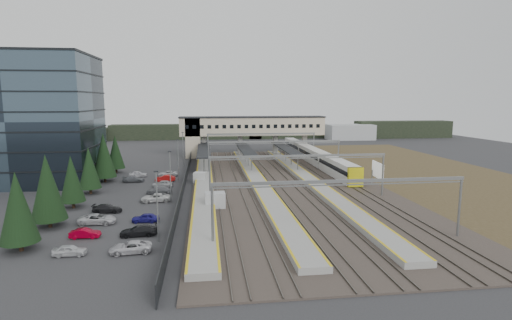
{
  "coord_description": "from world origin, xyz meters",
  "views": [
    {
      "loc": [
        -2.56,
        -68.81,
        15.7
      ],
      "look_at": [
        7.23,
        8.29,
        4.0
      ],
      "focal_mm": 28.0,
      "sensor_mm": 36.0,
      "label": 1
    }
  ],
  "objects": [
    {
      "name": "canopies",
      "position": [
        7.0,
        27.0,
        3.92
      ],
      "size": [
        23.1,
        30.0,
        3.28
      ],
      "color": "black",
      "rests_on": "ground"
    },
    {
      "name": "footbridge",
      "position": [
        7.7,
        42.0,
        7.93
      ],
      "size": [
        40.4,
        6.4,
        11.2
      ],
      "color": "beige",
      "rests_on": "ground"
    },
    {
      "name": "relay_cabin_far",
      "position": [
        -3.71,
        6.21,
        1.07
      ],
      "size": [
        2.69,
        2.39,
        2.14
      ],
      "color": "#A7AAAC",
      "rests_on": "ground"
    },
    {
      "name": "office_building",
      "position": [
        -36.0,
        12.0,
        12.19
      ],
      "size": [
        24.3,
        18.3,
        24.3
      ],
      "color": "#364856",
      "rests_on": "ground"
    },
    {
      "name": "fence",
      "position": [
        -6.5,
        5.0,
        1.0
      ],
      "size": [
        0.08,
        90.0,
        2.0
      ],
      "color": "#26282B",
      "rests_on": "ground"
    },
    {
      "name": "scrub_east",
      "position": [
        45.0,
        5.0,
        0.03
      ],
      "size": [
        34.0,
        120.0,
        0.06
      ],
      "color": "#41371E",
      "rests_on": "ground"
    },
    {
      "name": "train",
      "position": [
        24.0,
        27.03,
        1.99
      ],
      "size": [
        2.78,
        57.98,
        3.49
      ],
      "color": "silver",
      "rests_on": "ground"
    },
    {
      "name": "ground",
      "position": [
        0.0,
        0.0,
        0.0
      ],
      "size": [
        220.0,
        220.0,
        0.0
      ],
      "primitive_type": "plane",
      "color": "#2B2B2D",
      "rests_on": "ground"
    },
    {
      "name": "car_park",
      "position": [
        -12.84,
        -7.74,
        0.61
      ],
      "size": [
        10.75,
        44.68,
        1.29
      ],
      "color": "silver",
      "rests_on": "ground"
    },
    {
      "name": "lampposts",
      "position": [
        -8.0,
        1.25,
        4.34
      ],
      "size": [
        0.5,
        53.25,
        8.07
      ],
      "color": "slate",
      "rests_on": "ground"
    },
    {
      "name": "gantries",
      "position": [
        12.0,
        3.0,
        6.0
      ],
      "size": [
        28.4,
        62.28,
        7.17
      ],
      "color": "slate",
      "rests_on": "ground"
    },
    {
      "name": "billboard",
      "position": [
        27.87,
        -1.96,
        3.13
      ],
      "size": [
        0.58,
        5.61,
        4.7
      ],
      "color": "slate",
      "rests_on": "ground"
    },
    {
      "name": "rail_corridor",
      "position": [
        9.34,
        5.0,
        0.29
      ],
      "size": [
        34.0,
        90.0,
        0.92
      ],
      "color": "#332C27",
      "rests_on": "ground"
    },
    {
      "name": "conifer_row",
      "position": [
        -22.0,
        -3.86,
        4.84
      ],
      "size": [
        4.42,
        49.82,
        9.5
      ],
      "color": "black",
      "rests_on": "ground"
    },
    {
      "name": "treeline_far",
      "position": [
        23.81,
        92.28,
        2.95
      ],
      "size": [
        170.0,
        19.0,
        7.0
      ],
      "color": "black",
      "rests_on": "ground"
    },
    {
      "name": "relay_cabin_near",
      "position": [
        -1.35,
        -12.01,
        1.2
      ],
      "size": [
        2.94,
        2.19,
        2.41
      ],
      "color": "#A7AAAC",
      "rests_on": "ground"
    }
  ]
}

